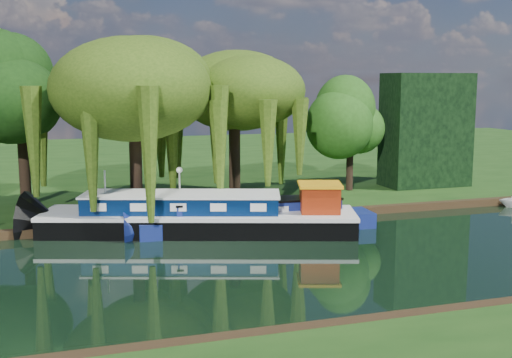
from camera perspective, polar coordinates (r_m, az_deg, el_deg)
name	(u,v)px	position (r m, az deg, el deg)	size (l,w,h in m)	color
ground	(216,268)	(27.74, -3.56, -7.94)	(120.00, 120.00, 0.00)	black
far_bank	(126,164)	(60.61, -11.50, 1.28)	(120.00, 52.00, 0.45)	#15370F
dutch_barge	(202,217)	(33.89, -4.86, -3.36)	(16.73, 8.62, 3.46)	black
narrowboat	(259,219)	(34.25, 0.23, -3.54)	(12.78, 3.03, 1.85)	navy
willow_left	(134,91)	(36.69, -10.82, 7.66)	(7.93, 7.93, 9.50)	black
willow_right	(234,102)	(39.37, -1.94, 6.85)	(6.97, 6.97, 8.48)	black
tree_far_mid	(20,96)	(40.83, -20.21, 6.98)	(5.87, 5.87, 9.60)	black
tree_far_right	(351,123)	(44.27, 8.42, 4.97)	(4.11, 4.11, 6.73)	black
conifer_hedge	(426,130)	(47.35, 14.86, 4.24)	(6.00, 3.00, 8.00)	black
lamppost	(179,177)	(37.34, -6.82, 0.18)	(0.36, 0.36, 2.56)	silver
mooring_posts	(169,210)	(35.39, -7.72, -2.74)	(19.16, 0.16, 1.00)	silver
reeds_near	(461,296)	(23.75, 17.80, -9.87)	(33.70, 1.50, 1.10)	#1E4C14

